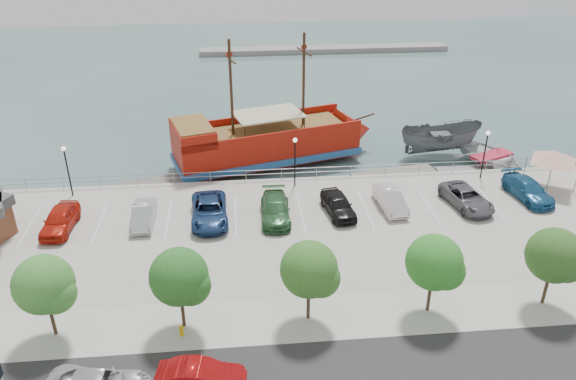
{
  "coord_description": "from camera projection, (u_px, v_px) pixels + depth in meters",
  "views": [
    {
      "loc": [
        -4.52,
        -34.77,
        21.41
      ],
      "look_at": [
        -1.0,
        2.0,
        2.0
      ],
      "focal_mm": 35.0,
      "sensor_mm": 36.0,
      "label": 1
    }
  ],
  "objects": [
    {
      "name": "canopy_tent",
      "position": [
        556.0,
        151.0,
        44.98
      ],
      "size": [
        5.35,
        5.35,
        3.76
      ],
      "rotation": [
        0.0,
        0.0,
        0.21
      ],
      "color": "slate",
      "rests_on": "land_slab"
    },
    {
      "name": "lamp_post_left",
      "position": [
        66.0,
        162.0,
        43.82
      ],
      "size": [
        0.36,
        0.36,
        4.28
      ],
      "color": "black",
      "rests_on": "land_slab"
    },
    {
      "name": "street_sedan",
      "position": [
        201.0,
        377.0,
        27.2
      ],
      "size": [
        4.51,
        2.06,
        1.43
      ],
      "primitive_type": "imported",
      "rotation": [
        0.0,
        0.0,
        1.44
      ],
      "color": "#A10C0D",
      "rests_on": "street"
    },
    {
      "name": "patrol_boat",
      "position": [
        440.0,
        141.0,
        53.9
      ],
      "size": [
        8.0,
        3.25,
        3.06
      ],
      "primitive_type": "imported",
      "rotation": [
        0.0,
        0.0,
        1.61
      ],
      "color": "#565A5D",
      "rests_on": "ground"
    },
    {
      "name": "tree_f",
      "position": [
        557.0,
        257.0,
        31.68
      ],
      "size": [
        3.3,
        3.2,
        5.0
      ],
      "color": "#473321",
      "rests_on": "sidewalk"
    },
    {
      "name": "fire_hydrant",
      "position": [
        181.0,
        330.0,
        30.6
      ],
      "size": [
        0.25,
        0.25,
        0.72
      ],
      "rotation": [
        0.0,
        0.0,
        0.28
      ],
      "color": "#CCA609",
      "rests_on": "sidewalk"
    },
    {
      "name": "parked_car_b",
      "position": [
        143.0,
        215.0,
        41.08
      ],
      "size": [
        1.51,
        4.29,
        1.41
      ],
      "primitive_type": "imported",
      "rotation": [
        0.0,
        0.0,
        0.0
      ],
      "color": "#B3B7BE",
      "rests_on": "land_slab"
    },
    {
      "name": "parked_car_a",
      "position": [
        60.0,
        220.0,
        40.25
      ],
      "size": [
        2.21,
        4.85,
        1.61
      ],
      "primitive_type": "imported",
      "rotation": [
        0.0,
        0.0,
        -0.06
      ],
      "color": "red",
      "rests_on": "land_slab"
    },
    {
      "name": "parked_car_g",
      "position": [
        467.0,
        198.0,
        43.32
      ],
      "size": [
        3.37,
        5.55,
        1.44
      ],
      "primitive_type": "imported",
      "rotation": [
        0.0,
        0.0,
        0.2
      ],
      "color": "#57565C",
      "rests_on": "land_slab"
    },
    {
      "name": "parked_car_e",
      "position": [
        338.0,
        204.0,
        42.28
      ],
      "size": [
        2.5,
        4.77,
        1.55
      ],
      "primitive_type": "imported",
      "rotation": [
        0.0,
        0.0,
        0.15
      ],
      "color": "black",
      "rests_on": "land_slab"
    },
    {
      "name": "tree_c",
      "position": [
        182.0,
        279.0,
        29.9
      ],
      "size": [
        3.3,
        3.2,
        5.0
      ],
      "color": "#473321",
      "rests_on": "sidewalk"
    },
    {
      "name": "tree_b",
      "position": [
        47.0,
        287.0,
        29.31
      ],
      "size": [
        3.3,
        3.2,
        5.0
      ],
      "color": "#473321",
      "rests_on": "sidewalk"
    },
    {
      "name": "dock_east",
      "position": [
        474.0,
        172.0,
        50.87
      ],
      "size": [
        6.72,
        2.08,
        0.38
      ],
      "primitive_type": "cube",
      "rotation": [
        0.0,
        0.0,
        -0.03
      ],
      "color": "gray",
      "rests_on": "ground"
    },
    {
      "name": "parked_car_f",
      "position": [
        390.0,
        199.0,
        43.06
      ],
      "size": [
        1.91,
        4.61,
        1.48
      ],
      "primitive_type": "imported",
      "rotation": [
        0.0,
        0.0,
        0.08
      ],
      "color": "silver",
      "rests_on": "land_slab"
    },
    {
      "name": "dock_west",
      "position": [
        144.0,
        186.0,
        48.37
      ],
      "size": [
        7.41,
        3.87,
        0.41
      ],
      "primitive_type": "cube",
      "rotation": [
        0.0,
        0.0,
        0.27
      ],
      "color": "slate",
      "rests_on": "ground"
    },
    {
      "name": "speedboat",
      "position": [
        491.0,
        159.0,
        52.08
      ],
      "size": [
        7.31,
        8.34,
        1.44
      ],
      "primitive_type": "imported",
      "rotation": [
        0.0,
        0.0,
        0.41
      ],
      "color": "silver",
      "rests_on": "ground"
    },
    {
      "name": "parked_car_h",
      "position": [
        528.0,
        190.0,
        44.47
      ],
      "size": [
        2.87,
        5.45,
        1.51
      ],
      "primitive_type": "imported",
      "rotation": [
        0.0,
        0.0,
        0.15
      ],
      "color": "#1D5781",
      "rests_on": "land_slab"
    },
    {
      "name": "far_shore",
      "position": [
        324.0,
        49.0,
        90.56
      ],
      "size": [
        40.0,
        3.0,
        0.8
      ],
      "primitive_type": "cube",
      "color": "gray",
      "rests_on": "ground"
    },
    {
      "name": "pirate_ship",
      "position": [
        281.0,
        141.0,
        52.4
      ],
      "size": [
        20.1,
        10.48,
        12.44
      ],
      "rotation": [
        0.0,
        0.0,
        0.28
      ],
      "color": "#9F1509",
      "rests_on": "ground"
    },
    {
      "name": "sidewalk",
      "position": [
        325.0,
        317.0,
        32.16
      ],
      "size": [
        100.0,
        4.0,
        0.05
      ],
      "primitive_type": "cube",
      "color": "#B2AFA4",
      "rests_on": "land_slab"
    },
    {
      "name": "lamp_post_right",
      "position": [
        486.0,
        146.0,
        46.69
      ],
      "size": [
        0.36,
        0.36,
        4.28
      ],
      "color": "black",
      "rests_on": "land_slab"
    },
    {
      "name": "lamp_post_mid",
      "position": [
        295.0,
        153.0,
        45.34
      ],
      "size": [
        0.36,
        0.36,
        4.28
      ],
      "color": "black",
      "rests_on": "land_slab"
    },
    {
      "name": "ground",
      "position": [
        304.0,
        238.0,
        41.44
      ],
      "size": [
        160.0,
        160.0,
        0.0
      ],
      "primitive_type": "plane",
      "color": "#395756"
    },
    {
      "name": "dock_mid",
      "position": [
        394.0,
        175.0,
        50.23
      ],
      "size": [
        7.95,
        3.64,
        0.44
      ],
      "primitive_type": "cube",
      "rotation": [
        0.0,
        0.0,
        0.2
      ],
      "color": "slate",
      "rests_on": "ground"
    },
    {
      "name": "tree_d",
      "position": [
        312.0,
        271.0,
        30.5
      ],
      "size": [
        3.3,
        3.2,
        5.0
      ],
      "color": "#473321",
      "rests_on": "sidewalk"
    },
    {
      "name": "parked_car_c",
      "position": [
        209.0,
        211.0,
        41.38
      ],
      "size": [
        2.87,
        5.78,
        1.58
      ],
      "primitive_type": "imported",
      "rotation": [
        0.0,
        0.0,
        0.05
      ],
      "color": "navy",
      "rests_on": "land_slab"
    },
    {
      "name": "seawall_railing",
      "position": [
        293.0,
        173.0,
        47.61
      ],
      "size": [
        50.0,
        0.06,
        1.0
      ],
      "color": "gray",
      "rests_on": "land_slab"
    },
    {
      "name": "tree_e",
      "position": [
        437.0,
        264.0,
        31.09
      ],
      "size": [
        3.3,
        3.2,
        5.0
      ],
      "color": "#473321",
      "rests_on": "sidewalk"
    },
    {
      "name": "parked_car_d",
      "position": [
        275.0,
        209.0,
        41.68
      ],
      "size": [
        2.25,
        5.28,
        1.52
      ],
      "primitive_type": "imported",
      "rotation": [
        0.0,
        0.0,
        -0.02
      ],
      "color": "#2D5F33",
      "rests_on": "land_slab"
    }
  ]
}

